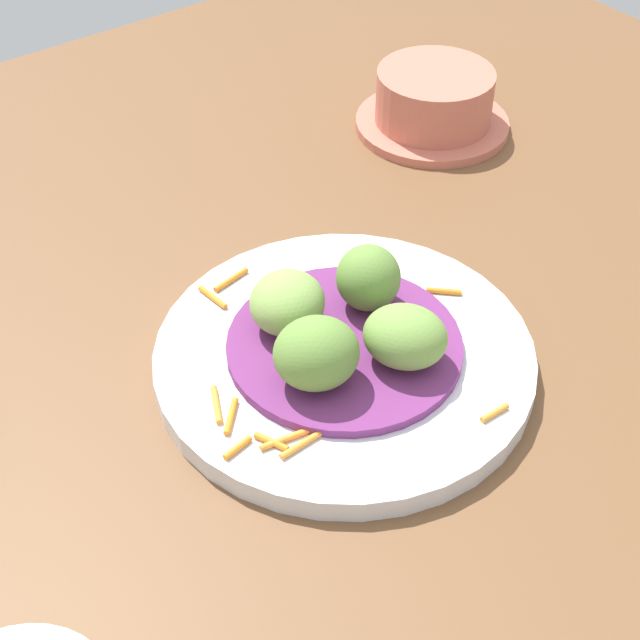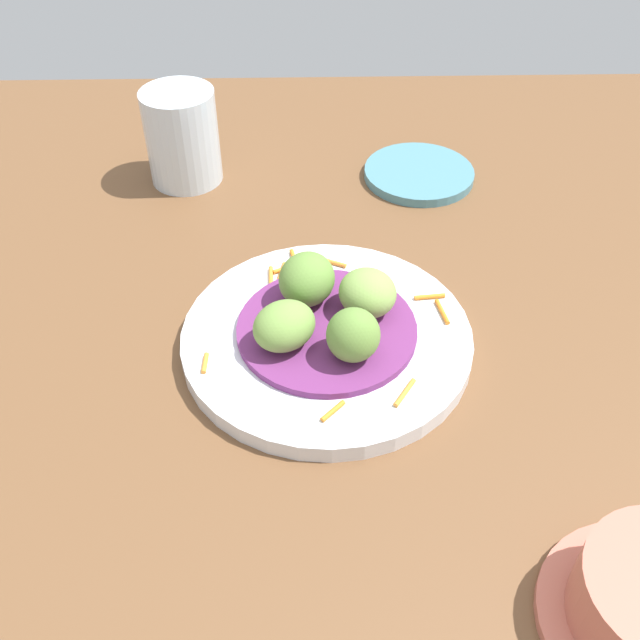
{
  "view_description": "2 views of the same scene",
  "coord_description": "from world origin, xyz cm",
  "px_view_note": "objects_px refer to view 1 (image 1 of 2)",
  "views": [
    {
      "loc": [
        -32.12,
        29.56,
        45.6
      ],
      "look_at": [
        3.37,
        2.54,
        5.15
      ],
      "focal_mm": 53.22,
      "sensor_mm": 36.0,
      "label": 1
    },
    {
      "loc": [
        0.26,
        -41.98,
        45.47
      ],
      "look_at": [
        1.28,
        1.6,
        5.25
      ],
      "focal_mm": 40.71,
      "sensor_mm": 36.0,
      "label": 2
    }
  ],
  "objects_px": {
    "guac_scoop_right": "(368,278)",
    "main_plate": "(344,358)",
    "guac_scoop_center": "(405,337)",
    "terracotta_bowl": "(434,103)",
    "guac_scoop_left": "(320,356)",
    "guac_scoop_back": "(287,303)"
  },
  "relations": [
    {
      "from": "terracotta_bowl",
      "to": "guac_scoop_back",
      "type": "bearing_deg",
      "value": 119.81
    },
    {
      "from": "guac_scoop_center",
      "to": "terracotta_bowl",
      "type": "bearing_deg",
      "value": -45.76
    },
    {
      "from": "guac_scoop_left",
      "to": "guac_scoop_back",
      "type": "distance_m",
      "value": 0.06
    },
    {
      "from": "guac_scoop_left",
      "to": "guac_scoop_right",
      "type": "relative_size",
      "value": 1.16
    },
    {
      "from": "guac_scoop_left",
      "to": "guac_scoop_center",
      "type": "distance_m",
      "value": 0.06
    },
    {
      "from": "guac_scoop_back",
      "to": "terracotta_bowl",
      "type": "relative_size",
      "value": 0.37
    },
    {
      "from": "main_plate",
      "to": "guac_scoop_left",
      "type": "distance_m",
      "value": 0.05
    },
    {
      "from": "guac_scoop_center",
      "to": "guac_scoop_back",
      "type": "distance_m",
      "value": 0.08
    },
    {
      "from": "guac_scoop_center",
      "to": "guac_scoop_right",
      "type": "height_order",
      "value": "guac_scoop_right"
    },
    {
      "from": "guac_scoop_left",
      "to": "guac_scoop_center",
      "type": "bearing_deg",
      "value": -105.7
    },
    {
      "from": "guac_scoop_center",
      "to": "terracotta_bowl",
      "type": "distance_m",
      "value": 0.32
    },
    {
      "from": "guac_scoop_right",
      "to": "main_plate",
      "type": "bearing_deg",
      "value": 119.3
    },
    {
      "from": "guac_scoop_back",
      "to": "main_plate",
      "type": "bearing_deg",
      "value": -150.7
    },
    {
      "from": "guac_scoop_left",
      "to": "main_plate",
      "type": "bearing_deg",
      "value": -60.7
    },
    {
      "from": "main_plate",
      "to": "guac_scoop_right",
      "type": "relative_size",
      "value": 5.44
    },
    {
      "from": "main_plate",
      "to": "terracotta_bowl",
      "type": "bearing_deg",
      "value": -52.85
    },
    {
      "from": "guac_scoop_center",
      "to": "terracotta_bowl",
      "type": "height_order",
      "value": "guac_scoop_center"
    },
    {
      "from": "guac_scoop_back",
      "to": "guac_scoop_left",
      "type": "bearing_deg",
      "value": 164.3
    },
    {
      "from": "main_plate",
      "to": "guac_scoop_center",
      "type": "relative_size",
      "value": 4.67
    },
    {
      "from": "main_plate",
      "to": "guac_scoop_left",
      "type": "bearing_deg",
      "value": 119.3
    },
    {
      "from": "main_plate",
      "to": "terracotta_bowl",
      "type": "xyz_separation_m",
      "value": [
        0.19,
        -0.25,
        0.02
      ]
    },
    {
      "from": "guac_scoop_center",
      "to": "guac_scoop_back",
      "type": "height_order",
      "value": "same"
    }
  ]
}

